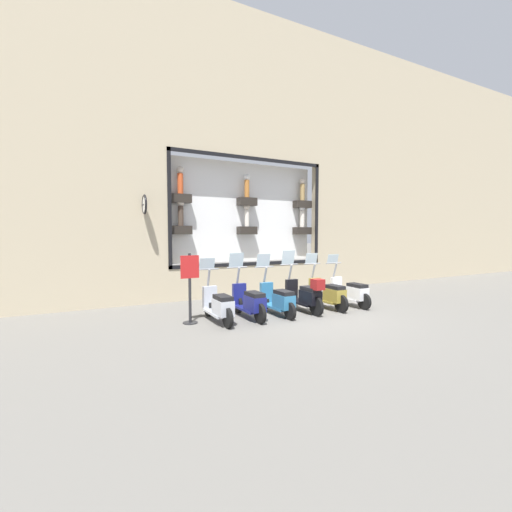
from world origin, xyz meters
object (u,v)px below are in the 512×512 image
object	(u,v)px
scooter_navy_4	(250,302)
scooter_olive_1	(328,294)
scooter_teal_3	(278,300)
scooter_black_2	(305,295)
scooter_white_0	(351,292)
shop_sign_post	(190,286)
scooter_silver_5	(219,306)

from	to	relation	value
scooter_navy_4	scooter_olive_1	bearing A→B (deg)	-90.06
scooter_olive_1	scooter_teal_3	size ratio (longest dim) A/B	1.01
scooter_olive_1	scooter_black_2	size ratio (longest dim) A/B	1.00
scooter_white_0	shop_sign_post	world-z (taller)	shop_sign_post
scooter_olive_1	scooter_teal_3	xyz separation A→B (m)	(-0.00, 1.69, -0.01)
shop_sign_post	scooter_black_2	bearing A→B (deg)	-95.80
scooter_teal_3	shop_sign_post	world-z (taller)	shop_sign_post
scooter_white_0	scooter_olive_1	bearing A→B (deg)	89.76
scooter_teal_3	scooter_silver_5	xyz separation A→B (m)	(0.00, 1.69, 0.01)
scooter_white_0	scooter_teal_3	distance (m)	2.54
scooter_black_2	scooter_olive_1	bearing A→B (deg)	-86.29
scooter_teal_3	shop_sign_post	distance (m)	2.40
scooter_teal_3	scooter_white_0	bearing A→B (deg)	-90.02
scooter_black_2	scooter_white_0	bearing A→B (deg)	-88.26
scooter_olive_1	shop_sign_post	distance (m)	4.06
scooter_teal_3	scooter_navy_4	world-z (taller)	scooter_navy_4
scooter_silver_5	shop_sign_post	xyz separation A→B (m)	(0.27, 0.63, 0.50)
scooter_black_2	scooter_navy_4	world-z (taller)	scooter_black_2
scooter_teal_3	scooter_silver_5	distance (m)	1.69
scooter_black_2	scooter_teal_3	bearing A→B (deg)	86.48
scooter_olive_1	scooter_black_2	world-z (taller)	scooter_black_2
scooter_teal_3	scooter_silver_5	size ratio (longest dim) A/B	1.00
scooter_navy_4	shop_sign_post	distance (m)	1.58
scooter_white_0	scooter_navy_4	world-z (taller)	scooter_navy_4
scooter_silver_5	scooter_teal_3	bearing A→B (deg)	-90.01
scooter_olive_1	scooter_navy_4	world-z (taller)	scooter_navy_4
scooter_white_0	scooter_black_2	size ratio (longest dim) A/B	0.99
scooter_black_2	scooter_silver_5	bearing A→B (deg)	88.82
scooter_olive_1	scooter_silver_5	world-z (taller)	scooter_olive_1
scooter_white_0	scooter_black_2	xyz separation A→B (m)	(-0.05, 1.69, 0.06)
scooter_teal_3	scooter_navy_4	distance (m)	0.85
scooter_silver_5	scooter_white_0	bearing A→B (deg)	-90.01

